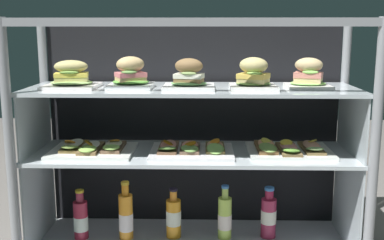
# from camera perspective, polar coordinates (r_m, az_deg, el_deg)

# --- Properties ---
(case_frame) EXTENTS (1.39, 0.46, 0.98)m
(case_frame) POSITION_cam_1_polar(r_m,az_deg,el_deg) (2.08, 0.09, -0.24)
(case_frame) COLOR gray
(case_frame) RESTS_ON ground
(riser_lower_tier) EXTENTS (1.32, 0.39, 0.38)m
(riser_lower_tier) POSITION_cam_1_polar(r_m,az_deg,el_deg) (2.05, 0.00, -9.33)
(riser_lower_tier) COLOR silver
(riser_lower_tier) RESTS_ON case_base_deck
(shelf_lower_glass) EXTENTS (1.34, 0.41, 0.01)m
(shelf_lower_glass) POSITION_cam_1_polar(r_m,az_deg,el_deg) (1.99, 0.00, -4.02)
(shelf_lower_glass) COLOR silver
(shelf_lower_glass) RESTS_ON riser_lower_tier
(riser_upper_tier) EXTENTS (1.32, 0.39, 0.26)m
(riser_upper_tier) POSITION_cam_1_polar(r_m,az_deg,el_deg) (1.96, 0.00, -0.21)
(riser_upper_tier) COLOR silver
(riser_upper_tier) RESTS_ON shelf_lower_glass
(shelf_upper_glass) EXTENTS (1.34, 0.41, 0.01)m
(shelf_upper_glass) POSITION_cam_1_polar(r_m,az_deg,el_deg) (1.94, 0.00, 3.70)
(shelf_upper_glass) COLOR silver
(shelf_upper_glass) RESTS_ON riser_upper_tier
(plated_roll_sandwich_center) EXTENTS (0.21, 0.21, 0.11)m
(plated_roll_sandwich_center) POSITION_cam_1_polar(r_m,az_deg,el_deg) (1.98, -14.20, 4.86)
(plated_roll_sandwich_center) COLOR white
(plated_roll_sandwich_center) RESTS_ON shelf_upper_glass
(plated_roll_sandwich_far_left) EXTENTS (0.17, 0.17, 0.13)m
(plated_roll_sandwich_far_left) POSITION_cam_1_polar(r_m,az_deg,el_deg) (1.92, -7.34, 5.20)
(plated_roll_sandwich_far_left) COLOR white
(plated_roll_sandwich_far_left) RESTS_ON shelf_upper_glass
(plated_roll_sandwich_mid_right) EXTENTS (0.20, 0.20, 0.12)m
(plated_roll_sandwich_mid_right) POSITION_cam_1_polar(r_m,az_deg,el_deg) (1.89, -0.37, 4.98)
(plated_roll_sandwich_mid_right) COLOR white
(plated_roll_sandwich_mid_right) RESTS_ON shelf_upper_glass
(plated_roll_sandwich_right_of_center) EXTENTS (0.18, 0.18, 0.13)m
(plated_roll_sandwich_right_of_center) POSITION_cam_1_polar(r_m,az_deg,el_deg) (1.89, 7.34, 5.13)
(plated_roll_sandwich_right_of_center) COLOR white
(plated_roll_sandwich_right_of_center) RESTS_ON shelf_upper_glass
(plated_roll_sandwich_mid_left) EXTENTS (0.17, 0.17, 0.12)m
(plated_roll_sandwich_mid_left) POSITION_cam_1_polar(r_m,az_deg,el_deg) (1.97, 13.72, 5.09)
(plated_roll_sandwich_mid_left) COLOR white
(plated_roll_sandwich_mid_left) RESTS_ON shelf_upper_glass
(open_sandwich_tray_right_of_center) EXTENTS (0.34, 0.27, 0.06)m
(open_sandwich_tray_right_of_center) POSITION_cam_1_polar(r_m,az_deg,el_deg) (2.02, -11.82, -3.36)
(open_sandwich_tray_right_of_center) COLOR white
(open_sandwich_tray_right_of_center) RESTS_ON shelf_lower_glass
(open_sandwich_tray_mid_right) EXTENTS (0.34, 0.27, 0.05)m
(open_sandwich_tray_mid_right) POSITION_cam_1_polar(r_m,az_deg,el_deg) (1.97, -0.10, -3.50)
(open_sandwich_tray_mid_right) COLOR white
(open_sandwich_tray_mid_right) RESTS_ON shelf_lower_glass
(open_sandwich_tray_far_left) EXTENTS (0.34, 0.28, 0.06)m
(open_sandwich_tray_far_left) POSITION_cam_1_polar(r_m,az_deg,el_deg) (2.01, 11.44, -3.38)
(open_sandwich_tray_far_left) COLOR white
(open_sandwich_tray_far_left) RESTS_ON shelf_lower_glass
(juice_bottle_front_right_end) EXTENTS (0.06, 0.06, 0.22)m
(juice_bottle_front_right_end) POSITION_cam_1_polar(r_m,az_deg,el_deg) (2.17, -13.14, -11.47)
(juice_bottle_front_right_end) COLOR maroon
(juice_bottle_front_right_end) RESTS_ON case_base_deck
(juice_bottle_front_fourth) EXTENTS (0.06, 0.06, 0.26)m
(juice_bottle_front_fourth) POSITION_cam_1_polar(r_m,az_deg,el_deg) (2.12, -7.90, -11.33)
(juice_bottle_front_fourth) COLOR orange
(juice_bottle_front_fourth) RESTS_ON case_base_deck
(juice_bottle_tucked_behind) EXTENTS (0.07, 0.07, 0.22)m
(juice_bottle_tucked_behind) POSITION_cam_1_polar(r_m,az_deg,el_deg) (2.12, -2.22, -11.50)
(juice_bottle_tucked_behind) COLOR orange
(juice_bottle_tucked_behind) RESTS_ON case_base_deck
(juice_bottle_front_left_end) EXTENTS (0.06, 0.06, 0.24)m
(juice_bottle_front_left_end) POSITION_cam_1_polar(r_m,az_deg,el_deg) (2.11, 3.93, -11.53)
(juice_bottle_front_left_end) COLOR #B7D551
(juice_bottle_front_left_end) RESTS_ON case_base_deck
(juice_bottle_near_post) EXTENTS (0.07, 0.07, 0.23)m
(juice_bottle_near_post) POSITION_cam_1_polar(r_m,az_deg,el_deg) (2.14, 9.13, -11.23)
(juice_bottle_near_post) COLOR #A02849
(juice_bottle_near_post) RESTS_ON case_base_deck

